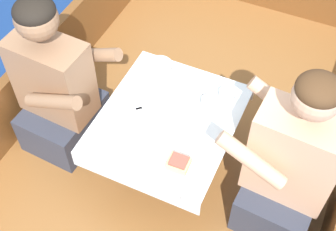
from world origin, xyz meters
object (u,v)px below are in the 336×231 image
Objects in this scene: tin_can at (207,102)px; person_port at (57,90)px; coffee_cup_port at (150,99)px; sandwich at (179,163)px; person_starboard at (289,168)px; coffee_cup_starboard at (226,95)px.

person_port is at bearing -164.63° from tin_can.
coffee_cup_port reaches higher than tin_can.
tin_can is (0.78, 0.22, 0.06)m from person_port.
person_port is 9.79× the size of sandwich.
sandwich is 1.51× the size of tin_can.
person_starboard is 10.04× the size of sandwich.
sandwich is 1.03× the size of coffee_cup_starboard.
sandwich reaches higher than tin_can.
sandwich is at bearing -45.11° from coffee_cup_port.
person_port is at bearing -160.57° from coffee_cup_starboard.
person_port is 0.52m from coffee_cup_port.
person_starboard reaches higher than tin_can.
tin_can is (-0.07, -0.09, -0.00)m from coffee_cup_starboard.
person_starboard is 0.77m from coffee_cup_port.
person_starboard is 15.20× the size of tin_can.
sandwich is 0.42m from coffee_cup_port.
person_port reaches higher than tin_can.
sandwich is at bearing 29.37° from person_starboard.
coffee_cup_starboard is (-0.42, 0.26, 0.05)m from person_starboard.
tin_can is (-0.02, 0.40, -0.00)m from sandwich.
tin_can is at bearing 18.52° from person_port.
person_starboard is 9.99× the size of coffee_cup_port.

